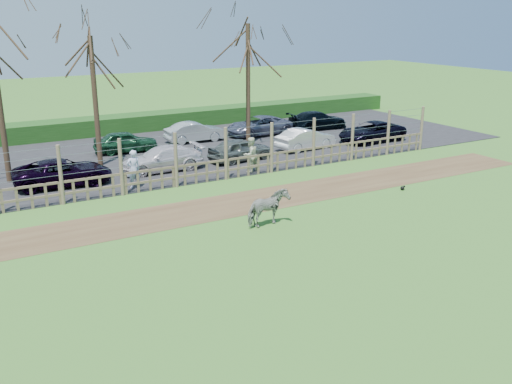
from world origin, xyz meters
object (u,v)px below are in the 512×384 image
car_2 (63,172)px  car_5 (306,139)px  visitor_a (134,169)px  visitor_b (250,155)px  car_6 (372,132)px  car_10 (126,142)px  crow (403,188)px  tree_mid (93,70)px  car_11 (195,132)px  car_12 (259,126)px  car_13 (317,120)px  tree_right (248,55)px  zebra (268,208)px  car_3 (162,159)px  car_4 (240,149)px

car_2 → car_5: 13.71m
visitor_a → visitor_b: same height
car_2 → car_6: same height
visitor_b → car_2: 8.80m
car_6 → car_10: (-13.92, 4.63, 0.00)m
crow → car_6: size_ratio=0.06×
tree_mid → car_5: 12.24m
car_11 → car_12: 4.38m
car_13 → car_6: bearing=-169.2°
car_6 → car_13: (-0.60, 4.84, 0.00)m
tree_right → car_13: (6.35, 1.85, -4.60)m
visitor_b → crow: 7.46m
visitor_b → car_6: 10.17m
car_10 → car_13: (13.32, 0.21, 0.00)m
car_12 → car_13: 4.43m
car_5 → visitor_a: bearing=96.7°
crow → car_5: bearing=85.3°
tree_mid → visitor_a: (0.26, -4.77, -3.96)m
zebra → car_11: (3.49, 14.58, -0.04)m
visitor_a → car_13: bearing=-160.0°
car_2 → car_3: 4.81m
tree_right → visitor_b: size_ratio=4.26×
tree_right → car_4: size_ratio=2.09×
car_6 → visitor_b: bearing=-78.0°
car_6 → car_12: same height
tree_mid → car_13: 16.10m
zebra → car_10: bearing=-5.0°
car_4 → car_10: 6.77m
visitor_a → car_5: (11.01, 2.55, -0.26)m
tree_right → crow: tree_right is taller
car_12 → visitor_a: bearing=-56.5°
zebra → car_4: bearing=-31.3°
car_2 → car_10: same height
car_12 → car_13: (4.43, -0.26, 0.00)m
car_10 → car_13: 13.32m
car_12 → zebra: bearing=-29.8°
visitor_b → car_4: (0.64, 2.27, -0.26)m
tree_mid → zebra: (3.05, -11.81, -4.18)m
tree_right → car_12: tree_right is taller
car_4 → car_11: bearing=-5.1°
car_11 → car_10: bearing=99.5°
car_6 → car_4: bearing=-90.8°
tree_mid → visitor_b: tree_mid is taller
zebra → crow: zebra is taller
visitor_a → car_12: size_ratio=0.40×
car_6 → car_2: bearing=-91.3°
car_12 → tree_right: bearing=-43.6°
tree_right → car_5: (2.27, -2.72, -4.60)m
car_2 → car_13: same height
car_10 → car_2: bearing=144.3°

